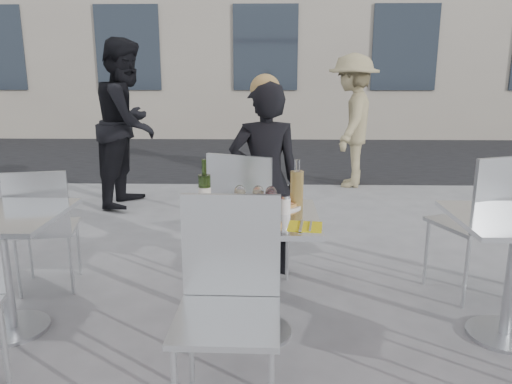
{
  "coord_description": "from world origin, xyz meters",
  "views": [
    {
      "loc": [
        0.07,
        -2.74,
        1.57
      ],
      "look_at": [
        0.0,
        0.15,
        0.85
      ],
      "focal_mm": 35.0,
      "sensor_mm": 36.0,
      "label": 1
    }
  ],
  "objects_px": {
    "side_chair_rfar": "(485,215)",
    "carafe": "(297,188)",
    "salad_plate": "(247,206)",
    "chair_near": "(229,290)",
    "pizza_near": "(253,224)",
    "sugar_shaker": "(285,205)",
    "wine_bottle": "(205,189)",
    "woman_diner": "(265,181)",
    "side_table_left": "(2,248)",
    "wineglass_white_b": "(258,194)",
    "wineglass_red_b": "(271,196)",
    "side_chair_lfar": "(43,221)",
    "pedestrian_b": "(352,121)",
    "napkin_right": "(305,226)",
    "wineglass_white_a": "(240,193)",
    "chair_far": "(246,212)",
    "pizza_far": "(276,203)",
    "wineglass_red_a": "(271,194)",
    "napkin_left": "(206,229)",
    "pedestrian_a": "(128,124)",
    "main_table": "(255,250)"
  },
  "relations": [
    {
      "from": "wine_bottle",
      "to": "main_table",
      "type": "bearing_deg",
      "value": -28.03
    },
    {
      "from": "carafe",
      "to": "chair_far",
      "type": "bearing_deg",
      "value": 129.73
    },
    {
      "from": "side_chair_lfar",
      "to": "wineglass_red_b",
      "type": "distance_m",
      "value": 1.71
    },
    {
      "from": "chair_near",
      "to": "pedestrian_b",
      "type": "distance_m",
      "value": 4.84
    },
    {
      "from": "pizza_near",
      "to": "sugar_shaker",
      "type": "relative_size",
      "value": 2.86
    },
    {
      "from": "wineglass_red_a",
      "to": "carafe",
      "type": "bearing_deg",
      "value": 39.17
    },
    {
      "from": "wineglass_white_b",
      "to": "napkin_left",
      "type": "height_order",
      "value": "wineglass_white_b"
    },
    {
      "from": "side_chair_lfar",
      "to": "wineglass_white_b",
      "type": "bearing_deg",
      "value": 150.46
    },
    {
      "from": "pedestrian_b",
      "to": "wine_bottle",
      "type": "relative_size",
      "value": 5.98
    },
    {
      "from": "pedestrian_b",
      "to": "chair_near",
      "type": "bearing_deg",
      "value": -0.07
    },
    {
      "from": "wineglass_white_b",
      "to": "napkin_left",
      "type": "distance_m",
      "value": 0.44
    },
    {
      "from": "pizza_far",
      "to": "wineglass_red_a",
      "type": "relative_size",
      "value": 2.02
    },
    {
      "from": "side_chair_rfar",
      "to": "carafe",
      "type": "xyz_separation_m",
      "value": [
        -1.29,
        -0.33,
        0.26
      ]
    },
    {
      "from": "chair_near",
      "to": "pizza_near",
      "type": "distance_m",
      "value": 0.52
    },
    {
      "from": "pedestrian_b",
      "to": "side_table_left",
      "type": "bearing_deg",
      "value": -18.61
    },
    {
      "from": "chair_far",
      "to": "side_chair_lfar",
      "type": "relative_size",
      "value": 1.13
    },
    {
      "from": "pedestrian_b",
      "to": "carafe",
      "type": "bearing_deg",
      "value": 1.45
    },
    {
      "from": "pedestrian_b",
      "to": "pizza_far",
      "type": "relative_size",
      "value": 5.55
    },
    {
      "from": "side_table_left",
      "to": "wineglass_white_b",
      "type": "distance_m",
      "value": 1.55
    },
    {
      "from": "woman_diner",
      "to": "salad_plate",
      "type": "bearing_deg",
      "value": 75.3
    },
    {
      "from": "wineglass_white_b",
      "to": "napkin_right",
      "type": "bearing_deg",
      "value": -47.9
    },
    {
      "from": "pedestrian_a",
      "to": "salad_plate",
      "type": "distance_m",
      "value": 3.27
    },
    {
      "from": "woman_diner",
      "to": "wineglass_white_b",
      "type": "bearing_deg",
      "value": 79.49
    },
    {
      "from": "pedestrian_b",
      "to": "wineglass_white_a",
      "type": "xyz_separation_m",
      "value": [
        -1.28,
        -3.9,
        -0.02
      ]
    },
    {
      "from": "woman_diner",
      "to": "wineglass_red_a",
      "type": "xyz_separation_m",
      "value": [
        0.04,
        -0.89,
        0.12
      ]
    },
    {
      "from": "pizza_near",
      "to": "carafe",
      "type": "xyz_separation_m",
      "value": [
        0.25,
        0.39,
        0.11
      ]
    },
    {
      "from": "wineglass_white_a",
      "to": "wineglass_white_b",
      "type": "distance_m",
      "value": 0.11
    },
    {
      "from": "salad_plate",
      "to": "wine_bottle",
      "type": "relative_size",
      "value": 0.75
    },
    {
      "from": "side_table_left",
      "to": "sugar_shaker",
      "type": "relative_size",
      "value": 7.01
    },
    {
      "from": "wine_bottle",
      "to": "carafe",
      "type": "relative_size",
      "value": 1.02
    },
    {
      "from": "side_chair_lfar",
      "to": "napkin_left",
      "type": "bearing_deg",
      "value": 134.81
    },
    {
      "from": "wine_bottle",
      "to": "wineglass_red_a",
      "type": "relative_size",
      "value": 1.87
    },
    {
      "from": "chair_near",
      "to": "wine_bottle",
      "type": "height_order",
      "value": "wine_bottle"
    },
    {
      "from": "side_chair_rfar",
      "to": "pizza_far",
      "type": "bearing_deg",
      "value": -9.25
    },
    {
      "from": "pizza_far",
      "to": "salad_plate",
      "type": "bearing_deg",
      "value": -138.81
    },
    {
      "from": "wineglass_red_b",
      "to": "side_chair_lfar",
      "type": "bearing_deg",
      "value": 161.57
    },
    {
      "from": "woman_diner",
      "to": "pizza_near",
      "type": "distance_m",
      "value": 1.15
    },
    {
      "from": "wine_bottle",
      "to": "wineglass_red_b",
      "type": "height_order",
      "value": "wine_bottle"
    },
    {
      "from": "pedestrian_b",
      "to": "salad_plate",
      "type": "bearing_deg",
      "value": -2.14
    },
    {
      "from": "pizza_far",
      "to": "napkin_right",
      "type": "height_order",
      "value": "pizza_far"
    },
    {
      "from": "main_table",
      "to": "napkin_left",
      "type": "distance_m",
      "value": 0.42
    },
    {
      "from": "side_chair_rfar",
      "to": "pizza_near",
      "type": "bearing_deg",
      "value": 3.39
    },
    {
      "from": "salad_plate",
      "to": "side_chair_lfar",
      "type": "bearing_deg",
      "value": 161.48
    },
    {
      "from": "wine_bottle",
      "to": "napkin_left",
      "type": "xyz_separation_m",
      "value": [
        0.06,
        -0.43,
        -0.11
      ]
    },
    {
      "from": "salad_plate",
      "to": "chair_near",
      "type": "bearing_deg",
      "value": -93.89
    },
    {
      "from": "pizza_near",
      "to": "sugar_shaker",
      "type": "height_order",
      "value": "sugar_shaker"
    },
    {
      "from": "side_chair_lfar",
      "to": "sugar_shaker",
      "type": "distance_m",
      "value": 1.77
    },
    {
      "from": "salad_plate",
      "to": "wineglass_white_b",
      "type": "height_order",
      "value": "wineglass_white_b"
    },
    {
      "from": "side_chair_rfar",
      "to": "salad_plate",
      "type": "bearing_deg",
      "value": -5.41
    },
    {
      "from": "chair_near",
      "to": "side_chair_lfar",
      "type": "distance_m",
      "value": 1.86
    }
  ]
}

